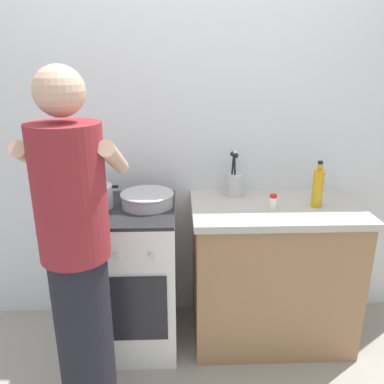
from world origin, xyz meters
name	(u,v)px	position (x,y,z in m)	size (l,w,h in m)	color
ground	(185,350)	(0.00, 0.00, 0.00)	(6.00, 6.00, 0.00)	gray
back_wall	(213,136)	(0.20, 0.50, 1.25)	(3.20, 0.10, 2.50)	silver
countertop	(272,272)	(0.55, 0.15, 0.45)	(1.00, 0.60, 0.90)	#99724C
stove_range	(127,276)	(-0.35, 0.15, 0.45)	(0.60, 0.62, 0.90)	white
pot	(98,197)	(-0.49, 0.16, 0.97)	(0.24, 0.17, 0.13)	#B2B2B7
mixing_bowl	(147,199)	(-0.21, 0.17, 0.94)	(0.31, 0.31, 0.08)	#B7B7BC
utensil_crock	(234,183)	(0.32, 0.33, 0.99)	(0.10, 0.10, 0.29)	silver
spice_bottle	(273,202)	(0.51, 0.10, 0.94)	(0.04, 0.04, 0.09)	silver
oil_bottle	(318,187)	(0.78, 0.13, 1.02)	(0.06, 0.06, 0.27)	gold
person	(78,263)	(-0.48, -0.43, 0.86)	(0.41, 0.50, 1.70)	black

